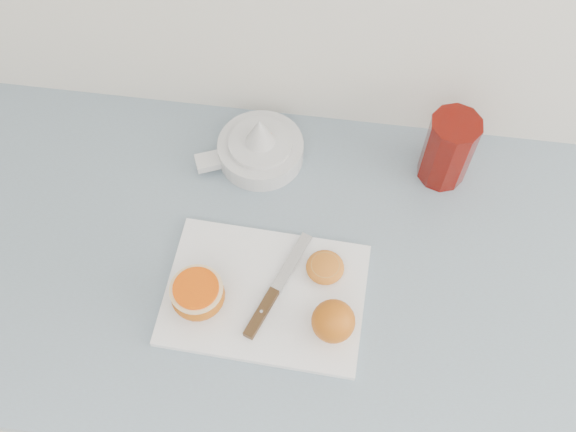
{
  "coord_description": "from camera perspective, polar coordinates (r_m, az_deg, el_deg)",
  "views": [
    {
      "loc": [
        0.11,
        1.23,
        1.83
      ],
      "look_at": [
        0.04,
        1.74,
        0.96
      ],
      "focal_mm": 40.0,
      "sensor_mm": 36.0,
      "label": 1
    }
  ],
  "objects": [
    {
      "name": "squeezed_shell",
      "position": [
        1.01,
        3.31,
        -4.57
      ],
      "size": [
        0.06,
        0.06,
        0.03
      ],
      "color": "orange",
      "rests_on": "cutting_board"
    },
    {
      "name": "red_tumbler",
      "position": [
        1.11,
        13.99,
        5.6
      ],
      "size": [
        0.08,
        0.08,
        0.14
      ],
      "color": "#650B05",
      "rests_on": "counter"
    },
    {
      "name": "whole_orange",
      "position": [
        0.96,
        4.05,
        -9.32
      ],
      "size": [
        0.07,
        0.07,
        0.07
      ],
      "color": "#C85D13",
      "rests_on": "cutting_board"
    },
    {
      "name": "half_orange",
      "position": [
        0.99,
        -8.02,
        -6.94
      ],
      "size": [
        0.08,
        0.08,
        0.05
      ],
      "color": "#C85D13",
      "rests_on": "cutting_board"
    },
    {
      "name": "counter",
      "position": [
        1.46,
        1.19,
        -11.81
      ],
      "size": [
        2.37,
        0.64,
        0.89
      ],
      "color": "beige",
      "rests_on": "ground"
    },
    {
      "name": "cutting_board",
      "position": [
        1.01,
        -2.05,
        -6.97
      ],
      "size": [
        0.32,
        0.23,
        0.01
      ],
      "primitive_type": "cube",
      "rotation": [
        0.0,
        0.0,
        -0.04
      ],
      "color": "white",
      "rests_on": "counter"
    },
    {
      "name": "citrus_juicer",
      "position": [
        1.13,
        -2.54,
        6.11
      ],
      "size": [
        0.19,
        0.15,
        0.1
      ],
      "color": "white",
      "rests_on": "counter"
    },
    {
      "name": "paring_knife",
      "position": [
        0.99,
        -1.88,
        -7.79
      ],
      "size": [
        0.08,
        0.19,
        0.01
      ],
      "color": "#4E3518",
      "rests_on": "cutting_board"
    }
  ]
}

